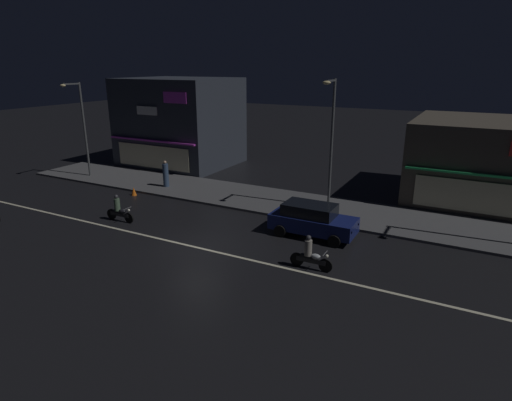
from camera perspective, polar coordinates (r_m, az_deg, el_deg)
The scene contains 12 objects.
ground_plane at distance 20.72m, azimuth -8.02°, elevation -6.22°, with size 140.00×140.00×0.00m, color black.
lane_divider_stripe at distance 20.71m, azimuth -8.02°, elevation -6.21°, with size 36.88×0.16×0.01m, color beige.
sidewalk_far at distance 27.18m, azimuth 1.90°, elevation 0.01°, with size 38.82×4.92×0.14m, color #4C4C4F.
storefront_left_block at distance 37.68m, azimuth -10.08°, elevation 10.29°, with size 8.84×7.70×7.26m.
storefront_center_block at distance 30.58m, azimuth 28.07°, elevation 4.72°, with size 8.43×8.69×5.10m.
streetlamp_west at distance 34.62m, azimuth -22.31°, elevation 9.67°, with size 0.44×1.64×6.97m.
streetlamp_mid at distance 24.86m, azimuth 9.98°, elevation 8.63°, with size 0.44×1.64×7.47m.
pedestrian_on_sidewalk at distance 30.49m, azimuth -11.97°, elevation 3.39°, with size 0.40×0.40×1.85m.
parked_car_near_kerb at distance 21.76m, azimuth 7.50°, elevation -2.53°, with size 4.30×1.98×1.67m.
motorcycle_lead at distance 18.39m, azimuth 7.24°, elevation -7.24°, with size 1.90×0.60×1.52m.
motorcycle_opposite_lane at distance 24.84m, azimuth -17.85°, elevation -1.25°, with size 1.90×0.60×1.52m.
traffic_cone at distance 29.55m, azimuth -16.02°, elevation 1.18°, with size 0.36×0.36×0.55m, color orange.
Camera 1 is at (11.29, -15.22, 8.37)m, focal length 29.93 mm.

